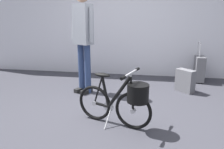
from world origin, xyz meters
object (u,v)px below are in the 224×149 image
at_px(folding_bike_foreground, 122,100).
at_px(rolling_suitcase, 199,69).
at_px(backpack_on_floor, 185,81).
at_px(visitor_near_wall, 83,34).

relative_size(folding_bike_foreground, rolling_suitcase, 1.20).
relative_size(rolling_suitcase, backpack_on_floor, 2.00).
xyz_separation_m(visitor_near_wall, backpack_on_floor, (1.82, 0.33, -0.85)).
height_order(folding_bike_foreground, backpack_on_floor, folding_bike_foreground).
height_order(visitor_near_wall, rolling_suitcase, visitor_near_wall).
height_order(visitor_near_wall, backpack_on_floor, visitor_near_wall).
distance_m(folding_bike_foreground, backpack_on_floor, 1.80).
relative_size(folding_bike_foreground, visitor_near_wall, 0.55).
height_order(folding_bike_foreground, rolling_suitcase, rolling_suitcase).
bearing_deg(visitor_near_wall, rolling_suitcase, 25.17).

